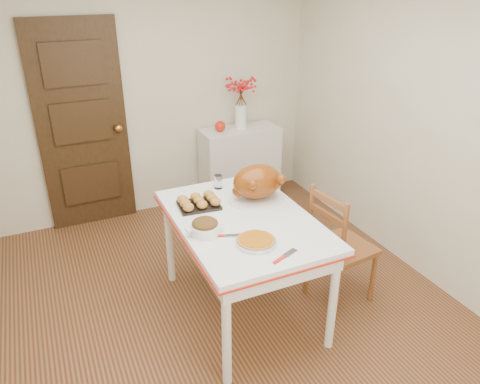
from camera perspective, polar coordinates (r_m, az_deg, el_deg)
name	(u,v)px	position (r m, az deg, el deg)	size (l,w,h in m)	color
floor	(229,313)	(3.70, -1.43, -14.82)	(3.50, 4.00, 0.00)	#4E2210
wall_back	(150,98)	(4.87, -11.14, 11.46)	(3.50, 0.00, 2.50)	beige
wall_right	(426,131)	(4.02, 22.13, 7.07)	(0.00, 4.00, 2.50)	beige
door_back	(83,128)	(4.79, -19.00, 7.57)	(0.85, 0.06, 2.06)	#352314
sideboard	(240,165)	(5.20, -0.02, 3.36)	(0.86, 0.38, 0.86)	silver
kitchen_table	(243,266)	(3.49, 0.35, -9.14)	(0.94, 1.38, 0.83)	white
chair_oak	(342,245)	(3.68, 12.63, -6.43)	(0.43, 0.43, 0.98)	brown
berry_vase	(241,104)	(4.98, 0.11, 10.87)	(0.28, 0.28, 0.54)	white
apple	(220,126)	(4.95, -2.50, 8.18)	(0.12, 0.12, 0.12)	red
turkey_platter	(257,183)	(3.46, 2.14, 1.07)	(0.44, 0.35, 0.28)	#7F380A
pumpkin_pie	(256,241)	(2.95, 2.01, -6.07)	(0.26, 0.26, 0.05)	#AD5C0C
stuffing_dish	(205,227)	(3.07, -4.38, -4.31)	(0.26, 0.20, 0.10)	brown
rolls_tray	(199,202)	(3.42, -5.15, -1.20)	(0.30, 0.24, 0.08)	#C98A3D
pie_server	(285,256)	(2.85, 5.62, -7.91)	(0.22, 0.06, 0.01)	silver
carving_knife	(229,235)	(3.05, -1.39, -5.41)	(0.24, 0.06, 0.01)	silver
drinking_glass	(218,182)	(3.69, -2.74, 1.28)	(0.07, 0.07, 0.11)	white
shaker_pair	(250,178)	(3.79, 1.26, 1.79)	(0.09, 0.04, 0.09)	white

